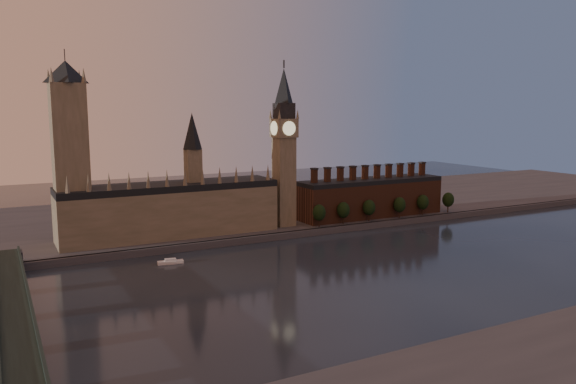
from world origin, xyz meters
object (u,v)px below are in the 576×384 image
Objects in this scene: victoria_tower at (70,148)px; westminster_bridge at (15,319)px; big_ben at (284,145)px; river_boat at (170,262)px.

westminster_bridge is (-35.00, -117.70, -51.65)m from victoria_tower.
victoria_tower is at bearing 177.80° from big_ben.
big_ben is 113.62m from river_boat.
big_ben is at bearing -2.20° from victoria_tower.
victoria_tower is 85.43m from river_boat.
westminster_bridge reaches higher than river_boat.
big_ben is at bearing 34.88° from river_boat.
victoria_tower is 0.54× the size of westminster_bridge.
big_ben is (130.00, -5.00, -2.26)m from victoria_tower.
big_ben is 205.83m from westminster_bridge.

